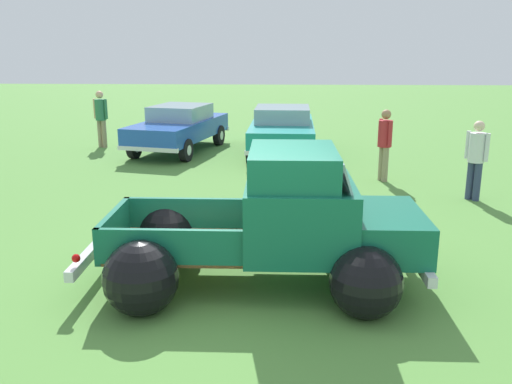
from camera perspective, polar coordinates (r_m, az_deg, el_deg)
name	(u,v)px	position (r m, az deg, el deg)	size (l,w,h in m)	color
ground_plane	(252,282)	(7.97, -0.40, -9.22)	(80.00, 80.00, 0.00)	#548C3D
vintage_pickup_truck	(280,232)	(7.69, 2.49, -4.11)	(4.63, 2.81, 1.96)	black
show_car_0	(179,126)	(17.60, -7.91, 6.69)	(2.80, 4.70, 1.43)	black
show_car_1	(282,129)	(16.97, 2.71, 6.52)	(2.02, 4.47, 1.43)	black
spectator_0	(476,155)	(12.70, 21.69, 3.52)	(0.48, 0.48, 1.72)	navy
spectator_1	(101,115)	(18.76, -15.66, 7.62)	(0.53, 0.44, 1.83)	gray
spectator_2	(385,140)	(13.88, 13.09, 5.18)	(0.44, 0.53, 1.75)	gray
lane_cone_0	(420,229)	(9.55, 16.53, -3.71)	(0.36, 0.36, 0.63)	black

